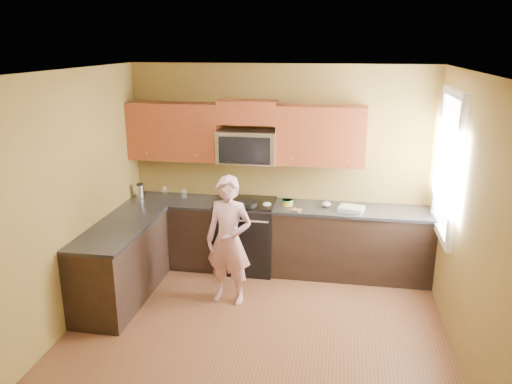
% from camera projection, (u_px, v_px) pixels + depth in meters
% --- Properties ---
extents(floor, '(4.00, 4.00, 0.00)m').
position_uv_depth(floor, '(254.00, 339.00, 5.22)').
color(floor, brown).
rests_on(floor, ground).
extents(ceiling, '(4.00, 4.00, 0.00)m').
position_uv_depth(ceiling, '(253.00, 73.00, 4.44)').
color(ceiling, white).
rests_on(ceiling, ground).
extents(wall_back, '(4.00, 0.00, 4.00)m').
position_uv_depth(wall_back, '(280.00, 167.00, 6.72)').
color(wall_back, olive).
rests_on(wall_back, ground).
extents(wall_front, '(4.00, 0.00, 4.00)m').
position_uv_depth(wall_front, '(195.00, 329.00, 2.94)').
color(wall_front, olive).
rests_on(wall_front, ground).
extents(wall_left, '(0.00, 4.00, 4.00)m').
position_uv_depth(wall_left, '(62.00, 205.00, 5.15)').
color(wall_left, olive).
rests_on(wall_left, ground).
extents(wall_right, '(0.00, 4.00, 4.00)m').
position_uv_depth(wall_right, '(473.00, 229.00, 4.51)').
color(wall_right, olive).
rests_on(wall_right, ground).
extents(cabinet_back_run, '(4.00, 0.60, 0.88)m').
position_uv_depth(cabinet_back_run, '(276.00, 239.00, 6.70)').
color(cabinet_back_run, black).
rests_on(cabinet_back_run, floor).
extents(cabinet_left_run, '(0.60, 1.60, 0.88)m').
position_uv_depth(cabinet_left_run, '(121.00, 264.00, 5.93)').
color(cabinet_left_run, black).
rests_on(cabinet_left_run, floor).
extents(countertop_back, '(4.00, 0.62, 0.04)m').
position_uv_depth(countertop_back, '(276.00, 206.00, 6.55)').
color(countertop_back, black).
rests_on(countertop_back, cabinet_back_run).
extents(countertop_left, '(0.62, 1.60, 0.04)m').
position_uv_depth(countertop_left, '(119.00, 228.00, 5.80)').
color(countertop_left, black).
rests_on(countertop_left, cabinet_left_run).
extents(stove, '(0.76, 0.65, 0.95)m').
position_uv_depth(stove, '(246.00, 235.00, 6.73)').
color(stove, black).
rests_on(stove, floor).
extents(microwave, '(0.76, 0.40, 0.42)m').
position_uv_depth(microwave, '(247.00, 162.00, 6.56)').
color(microwave, silver).
rests_on(microwave, wall_back).
extents(upper_cab_left, '(1.22, 0.33, 0.75)m').
position_uv_depth(upper_cab_left, '(176.00, 159.00, 6.76)').
color(upper_cab_left, brown).
rests_on(upper_cab_left, wall_back).
extents(upper_cab_right, '(1.12, 0.33, 0.75)m').
position_uv_depth(upper_cab_right, '(320.00, 164.00, 6.44)').
color(upper_cab_right, brown).
rests_on(upper_cab_right, wall_back).
extents(upper_cab_over_mw, '(0.76, 0.33, 0.30)m').
position_uv_depth(upper_cab_over_mw, '(248.00, 112.00, 6.41)').
color(upper_cab_over_mw, brown).
rests_on(upper_cab_over_mw, wall_back).
extents(window, '(0.06, 1.06, 1.66)m').
position_uv_depth(window, '(448.00, 165.00, 5.55)').
color(window, white).
rests_on(window, wall_right).
extents(woman, '(0.61, 0.46, 1.52)m').
position_uv_depth(woman, '(229.00, 241.00, 5.79)').
color(woman, pink).
rests_on(woman, floor).
extents(frying_pan, '(0.26, 0.44, 0.06)m').
position_uv_depth(frying_pan, '(248.00, 206.00, 6.41)').
color(frying_pan, black).
rests_on(frying_pan, stove).
extents(butter_tub, '(0.17, 0.17, 0.10)m').
position_uv_depth(butter_tub, '(287.00, 205.00, 6.53)').
color(butter_tub, yellow).
rests_on(butter_tub, countertop_back).
extents(toast_slice, '(0.14, 0.14, 0.01)m').
position_uv_depth(toast_slice, '(297.00, 210.00, 6.32)').
color(toast_slice, '#B27F47').
rests_on(toast_slice, countertop_back).
extents(napkin_a, '(0.12, 0.13, 0.06)m').
position_uv_depth(napkin_a, '(267.00, 205.00, 6.46)').
color(napkin_a, silver).
rests_on(napkin_a, countertop_back).
extents(napkin_b, '(0.13, 0.14, 0.07)m').
position_uv_depth(napkin_b, '(326.00, 204.00, 6.47)').
color(napkin_b, silver).
rests_on(napkin_b, countertop_back).
extents(dish_towel, '(0.35, 0.30, 0.05)m').
position_uv_depth(dish_towel, '(351.00, 209.00, 6.32)').
color(dish_towel, white).
rests_on(dish_towel, countertop_back).
extents(travel_mug, '(0.10, 0.10, 0.20)m').
position_uv_depth(travel_mug, '(141.00, 198.00, 6.84)').
color(travel_mug, silver).
rests_on(travel_mug, countertop_back).
extents(glass_a, '(0.09, 0.09, 0.12)m').
position_uv_depth(glass_a, '(164.00, 191.00, 6.93)').
color(glass_a, silver).
rests_on(glass_a, countertop_back).
extents(glass_c, '(0.09, 0.09, 0.12)m').
position_uv_depth(glass_c, '(184.00, 194.00, 6.82)').
color(glass_c, silver).
rests_on(glass_c, countertop_back).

